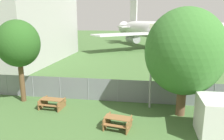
# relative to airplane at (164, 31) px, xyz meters

# --- Properties ---
(perimeter_fence) EXTENTS (56.07, 0.07, 1.92)m
(perimeter_fence) POSITION_rel_airplane_xyz_m (-5.90, -32.56, -3.22)
(perimeter_fence) COLOR gray
(perimeter_fence) RESTS_ON ground
(airplane) EXTENTS (29.27, 35.95, 12.14)m
(airplane) POSITION_rel_airplane_xyz_m (0.00, 0.00, 0.00)
(airplane) COLOR white
(airplane) RESTS_ON ground
(picnic_bench_near_cabin) EXTENTS (1.90, 1.52, 0.76)m
(picnic_bench_near_cabin) POSITION_rel_airplane_xyz_m (-10.77, -34.76, -3.71)
(picnic_bench_near_cabin) COLOR brown
(picnic_bench_near_cabin) RESTS_ON ground
(picnic_bench_open_grass) EXTENTS (1.90, 1.66, 0.76)m
(picnic_bench_open_grass) POSITION_rel_airplane_xyz_m (-5.28, -37.15, -3.71)
(picnic_bench_open_grass) COLOR brown
(picnic_bench_open_grass) RESTS_ON ground
(tree_near_hangar) EXTENTS (5.44, 5.44, 7.64)m
(tree_near_hangar) POSITION_rel_airplane_xyz_m (-1.05, -34.42, 0.44)
(tree_near_hangar) COLOR brown
(tree_near_hangar) RESTS_ON ground
(tree_left_of_cabin) EXTENTS (3.45, 3.45, 6.79)m
(tree_left_of_cabin) POSITION_rel_airplane_xyz_m (-13.83, -33.67, 0.67)
(tree_left_of_cabin) COLOR brown
(tree_left_of_cabin) RESTS_ON ground
(light_mast) EXTENTS (0.44, 0.44, 6.46)m
(light_mast) POSITION_rel_airplane_xyz_m (-3.25, -33.42, -0.14)
(light_mast) COLOR #99999E
(light_mast) RESTS_ON ground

